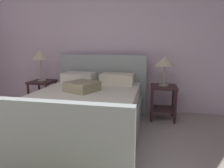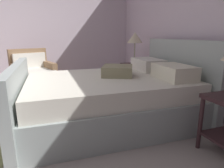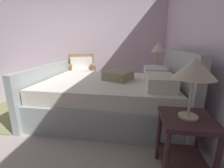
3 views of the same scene
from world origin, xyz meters
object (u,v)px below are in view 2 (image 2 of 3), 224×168
(bed, at_px, (111,97))
(table_lamp_left, at_px, (135,38))
(nightstand_left, at_px, (134,73))
(armchair, at_px, (34,78))

(bed, xyz_separation_m, table_lamp_left, (-1.15, 0.88, 0.76))
(nightstand_left, height_order, armchair, armchair)
(nightstand_left, bearing_deg, armchair, -104.36)
(nightstand_left, xyz_separation_m, armchair, (-0.50, -1.95, -0.06))
(nightstand_left, bearing_deg, bed, -37.28)
(table_lamp_left, bearing_deg, armchair, -104.36)
(bed, distance_m, nightstand_left, 1.45)
(armchair, bearing_deg, nightstand_left, 75.64)
(nightstand_left, bearing_deg, table_lamp_left, 116.57)
(bed, bearing_deg, table_lamp_left, 142.72)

